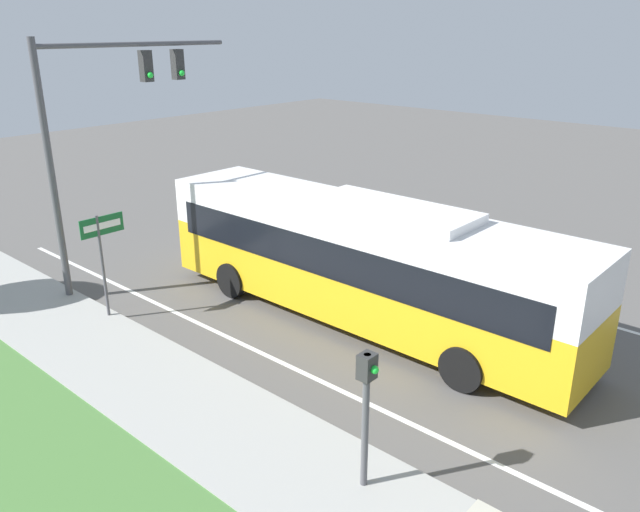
{
  "coord_description": "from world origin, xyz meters",
  "views": [
    {
      "loc": [
        -12.74,
        -6.6,
        7.52
      ],
      "look_at": [
        -1.05,
        3.74,
        1.75
      ],
      "focal_mm": 35.0,
      "sensor_mm": 36.0,
      "label": 1
    }
  ],
  "objects": [
    {
      "name": "sidewalk",
      "position": [
        -6.2,
        0.0,
        0.06
      ],
      "size": [
        2.8,
        80.0,
        0.12
      ],
      "color": "#9E9E99",
      "rests_on": "ground_plane"
    },
    {
      "name": "street_sign",
      "position": [
        -4.97,
        7.89,
        2.08
      ],
      "size": [
        1.23,
        0.08,
        2.94
      ],
      "color": "#4C4C51",
      "rests_on": "ground_plane"
    },
    {
      "name": "signal_gantry",
      "position": [
        -3.25,
        10.02,
        5.15
      ],
      "size": [
        6.33,
        0.41,
        7.27
      ],
      "color": "#4C4C51",
      "rests_on": "ground_plane"
    },
    {
      "name": "pedestrian_signal",
      "position": [
        -5.73,
        -1.4,
        1.83
      ],
      "size": [
        0.28,
        0.34,
        2.64
      ],
      "color": "#4C4C51",
      "rests_on": "ground_plane"
    },
    {
      "name": "ground_plane",
      "position": [
        0.0,
        0.0,
        0.0
      ],
      "size": [
        80.0,
        80.0,
        0.0
      ],
      "primitive_type": "plane",
      "color": "#565451"
    },
    {
      "name": "lane_divider_near",
      "position": [
        -3.6,
        0.0,
        0.0
      ],
      "size": [
        0.14,
        30.0,
        0.01
      ],
      "color": "silver",
      "rests_on": "ground_plane"
    },
    {
      "name": "lane_divider_far",
      "position": [
        3.6,
        0.0,
        0.0
      ],
      "size": [
        0.14,
        30.0,
        0.01
      ],
      "color": "silver",
      "rests_on": "ground_plane"
    },
    {
      "name": "bus",
      "position": [
        -0.58,
        2.72,
        1.86
      ],
      "size": [
        2.73,
        12.25,
        3.41
      ],
      "color": "gold",
      "rests_on": "ground_plane"
    }
  ]
}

